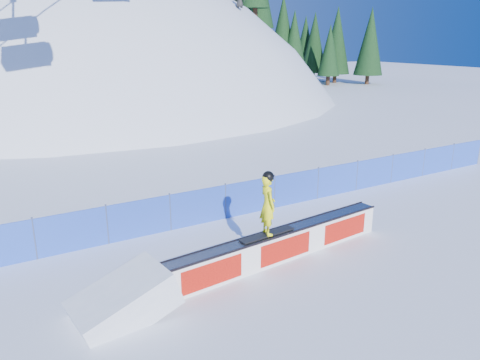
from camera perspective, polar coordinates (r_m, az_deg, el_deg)
ground at (r=14.53m, az=17.74°, el=-7.91°), size 160.00×160.00×0.00m
snow_hill at (r=56.83m, az=-17.63°, el=-8.69°), size 64.00×64.00×64.00m
treeline at (r=60.38m, az=4.78°, el=20.13°), size 25.60×10.77×21.05m
safety_fence at (r=17.36m, az=6.92°, el=-0.94°), size 22.05×0.05×1.30m
rail_box at (r=13.04m, az=4.92°, el=-7.95°), size 7.32×1.21×0.88m
snow_ramp at (r=11.15m, az=-13.88°, el=-15.65°), size 2.43×1.65×1.43m
snowboarder at (r=12.25m, az=3.40°, el=-2.96°), size 1.71×0.65×1.77m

